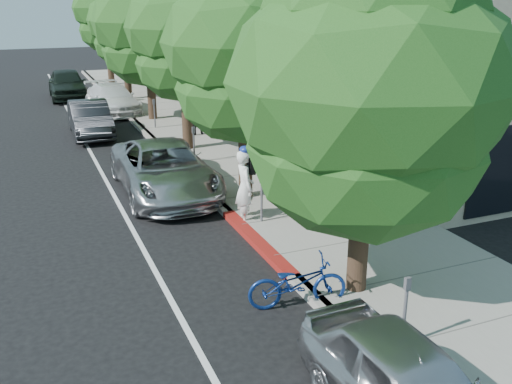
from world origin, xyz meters
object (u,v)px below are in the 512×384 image
dark_sedan (90,119)px  dark_suv_far (67,84)px  white_pickup (112,99)px  street_tree_5 (106,9)px  street_tree_0 (369,87)px  street_tree_1 (245,46)px  street_tree_4 (124,22)px  bicycle (297,283)px  street_tree_2 (184,30)px  silver_suv (164,169)px  pedestrian (194,116)px  cyclist (245,187)px  street_tree_3 (147,23)px

dark_sedan → dark_suv_far: dark_suv_far is taller
white_pickup → dark_suv_far: dark_suv_far is taller
white_pickup → street_tree_5: bearing=75.7°
street_tree_5 → street_tree_0: bearing=-90.0°
street_tree_1 → street_tree_4: 18.00m
street_tree_5 → bicycle: (-1.30, -29.97, -4.34)m
street_tree_2 → dark_suv_far: street_tree_2 is taller
street_tree_4 → bicycle: size_ratio=3.58×
bicycle → dark_suv_far: dark_suv_far is taller
silver_suv → pedestrian: bearing=67.1°
street_tree_1 → bicycle: size_ratio=3.74×
bicycle → pedestrian: 14.20m
street_tree_4 → silver_suv: street_tree_4 is taller
cyclist → pedestrian: size_ratio=1.28×
street_tree_1 → street_tree_2: 6.00m
street_tree_3 → bicycle: 18.45m
silver_suv → dark_sedan: (-1.08, 8.66, -0.04)m
cyclist → street_tree_5: bearing=3.8°
street_tree_1 → white_pickup: 15.38m
street_tree_5 → pedestrian: bearing=-86.8°
dark_sedan → street_tree_2: bearing=-52.4°
street_tree_4 → white_pickup: bearing=-114.0°
street_tree_2 → dark_suv_far: size_ratio=1.46×
street_tree_1 → silver_suv: bearing=143.4°
cyclist → street_tree_3: bearing=2.5°
silver_suv → dark_suv_far: bearing=94.4°
silver_suv → street_tree_5: bearing=85.9°
street_tree_2 → cyclist: (-0.65, -7.59, -3.52)m
silver_suv → street_tree_2: bearing=66.9°
pedestrian → dark_sedan: bearing=-38.2°
street_tree_3 → white_pickup: bearing=116.1°
street_tree_4 → pedestrian: (0.89, -9.95, -3.39)m
cyclist → street_tree_1: bearing=-17.0°
dark_suv_far → cyclist: bearing=-82.5°
street_tree_1 → dark_sedan: size_ratio=1.62×
street_tree_1 → street_tree_3: street_tree_3 is taller
street_tree_4 → white_pickup: street_tree_4 is taller
bicycle → white_pickup: (-0.10, 20.83, 0.21)m
silver_suv → street_tree_1: bearing=-35.5°
street_tree_0 → street_tree_1: 6.01m
cyclist → dark_sedan: size_ratio=0.45×
street_tree_0 → street_tree_4: street_tree_0 is taller
silver_suv → pedestrian: pedestrian is taller
cyclist → pedestrian: bearing=-3.8°
white_pickup → street_tree_2: bearing=-86.6°
dark_suv_far → white_pickup: bearing=-71.3°
street_tree_2 → white_pickup: street_tree_2 is taller
street_tree_0 → street_tree_2: bearing=90.0°
dark_sedan → dark_suv_far: bearing=90.9°
street_tree_0 → street_tree_4: 24.00m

